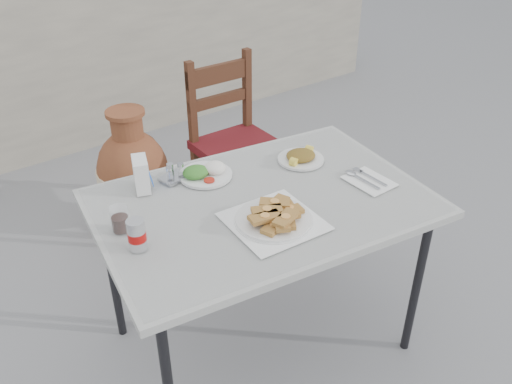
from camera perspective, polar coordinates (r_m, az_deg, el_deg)
ground at (r=2.52m, az=0.96°, el=-16.89°), size 80.00×80.00×0.00m
cafe_table at (r=2.12m, az=0.68°, el=-2.00°), size 1.37×1.03×0.77m
pide_plate at (r=1.95m, az=1.88°, el=-2.42°), size 0.34×0.34×0.06m
salad_rice_plate at (r=2.23m, az=-5.40°, el=2.10°), size 0.22×0.22×0.06m
salad_chopped_plate at (r=2.35m, az=4.74°, el=3.70°), size 0.20×0.20×0.04m
soda_can at (r=1.85m, az=-12.44°, el=-4.40°), size 0.06×0.06×0.11m
cola_glass at (r=1.96m, az=-14.13°, el=-2.93°), size 0.07×0.07×0.09m
napkin_holder at (r=2.16m, az=-11.99°, el=1.84°), size 0.10×0.12×0.13m
condiment_caddy at (r=2.23m, az=-8.69°, el=1.86°), size 0.12×0.10×0.07m
cutlery_napkin at (r=2.25m, az=11.53°, el=1.32°), size 0.15×0.20×0.01m
chair at (r=3.08m, az=-2.21°, el=5.20°), size 0.44×0.44×0.98m
terracotta_urn at (r=3.20m, az=-12.79°, el=1.98°), size 0.42×0.42×0.72m
back_wall at (r=4.14m, az=-21.09°, el=11.71°), size 6.00×0.25×1.20m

